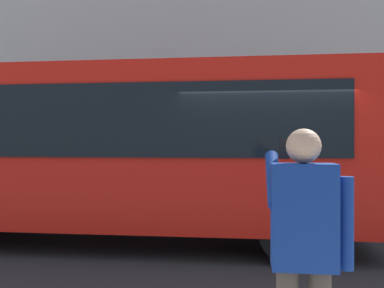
{
  "coord_description": "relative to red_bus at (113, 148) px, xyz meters",
  "views": [
    {
      "loc": [
        0.26,
        7.25,
        1.76
      ],
      "look_at": [
        1.22,
        -0.28,
        1.75
      ],
      "focal_mm": 41.05,
      "sensor_mm": 36.0,
      "label": 1
    }
  ],
  "objects": [
    {
      "name": "pedestrian_photographer",
      "position": [
        -2.72,
        4.69,
        -0.54
      ],
      "size": [
        0.53,
        0.52,
        1.7
      ],
      "color": "#4C4238",
      "rests_on": "sidewalk_curb"
    },
    {
      "name": "ground_plane",
      "position": [
        -2.64,
        0.27,
        -1.68
      ],
      "size": [
        60.0,
        60.0,
        0.0
      ],
      "primitive_type": "plane",
      "color": "#2B2B2D"
    },
    {
      "name": "red_bus",
      "position": [
        0.0,
        0.0,
        0.0
      ],
      "size": [
        9.05,
        2.54,
        3.08
      ],
      "color": "red",
      "rests_on": "ground_plane"
    },
    {
      "name": "building_facade_far",
      "position": [
        -2.65,
        -6.53,
        4.3
      ],
      "size": [
        28.0,
        1.55,
        12.0
      ],
      "color": "beige",
      "rests_on": "ground_plane"
    }
  ]
}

